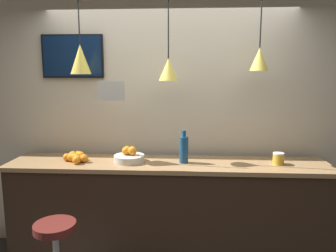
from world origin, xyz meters
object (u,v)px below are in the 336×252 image
object	(u,v)px
juice_bottle	(184,149)
mounted_tv	(73,56)
fruit_bowl	(129,157)
spread_jar	(278,159)

from	to	relation	value
juice_bottle	mounted_tv	distance (m)	1.48
fruit_bowl	mounted_tv	world-z (taller)	mounted_tv
juice_bottle	mounted_tv	bearing A→B (deg)	163.38
spread_jar	mounted_tv	distance (m)	2.26
mounted_tv	fruit_bowl	bearing A→B (deg)	-28.37
fruit_bowl	mounted_tv	distance (m)	1.19
spread_jar	mounted_tv	world-z (taller)	mounted_tv
fruit_bowl	spread_jar	distance (m)	1.40
juice_bottle	fruit_bowl	bearing A→B (deg)	179.47
juice_bottle	spread_jar	size ratio (longest dim) A/B	2.85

